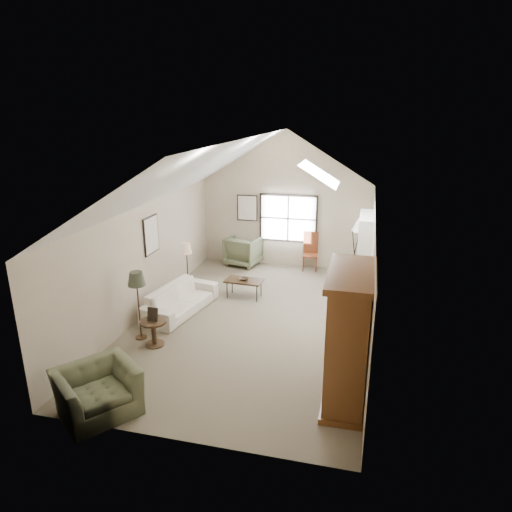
% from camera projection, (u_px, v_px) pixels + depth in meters
% --- Properties ---
extents(room_shell, '(5.01, 8.01, 4.00)m').
position_uv_depth(room_shell, '(251.00, 177.00, 9.23)').
color(room_shell, '#726551').
rests_on(room_shell, ground).
extents(window, '(1.72, 0.08, 1.42)m').
position_uv_depth(window, '(288.00, 218.00, 13.41)').
color(window, black).
rests_on(window, room_shell).
extents(skylight, '(0.80, 1.20, 0.52)m').
position_uv_depth(skylight, '(320.00, 173.00, 9.76)').
color(skylight, white).
rests_on(skylight, room_shell).
extents(wall_art, '(1.97, 3.71, 0.88)m').
position_uv_depth(wall_art, '(200.00, 221.00, 11.91)').
color(wall_art, black).
rests_on(wall_art, room_shell).
extents(armoire, '(0.60, 1.50, 2.20)m').
position_uv_depth(armoire, '(348.00, 338.00, 7.17)').
color(armoire, brown).
rests_on(armoire, ground).
extents(tv_alcove, '(0.32, 1.30, 2.10)m').
position_uv_depth(tv_alcove, '(364.00, 258.00, 10.81)').
color(tv_alcove, white).
rests_on(tv_alcove, ground).
extents(media_console, '(0.34, 1.18, 0.60)m').
position_uv_depth(media_console, '(360.00, 291.00, 11.08)').
color(media_console, '#382316').
rests_on(media_console, ground).
extents(tv_panel, '(0.05, 0.90, 0.55)m').
position_uv_depth(tv_panel, '(362.00, 267.00, 10.88)').
color(tv_panel, black).
rests_on(tv_panel, media_console).
extents(sofa, '(1.21, 2.25, 0.62)m').
position_uv_depth(sofa, '(181.00, 299.00, 10.58)').
color(sofa, beige).
rests_on(sofa, ground).
extents(armchair_near, '(1.51, 1.53, 0.75)m').
position_uv_depth(armchair_near, '(97.00, 391.00, 7.03)').
color(armchair_near, '#606546').
rests_on(armchair_near, ground).
extents(armchair_far, '(1.13, 1.15, 0.88)m').
position_uv_depth(armchair_far, '(244.00, 251.00, 13.77)').
color(armchair_far, '#606547').
rests_on(armchair_far, ground).
extents(coffee_table, '(0.94, 0.56, 0.47)m').
position_uv_depth(coffee_table, '(244.00, 289.00, 11.42)').
color(coffee_table, '#342415').
rests_on(coffee_table, ground).
extents(bowl, '(0.23, 0.23, 0.05)m').
position_uv_depth(bowl, '(244.00, 279.00, 11.33)').
color(bowl, '#341E15').
rests_on(bowl, coffee_table).
extents(side_table, '(0.62, 0.62, 0.53)m').
position_uv_depth(side_table, '(154.00, 333.00, 9.09)').
color(side_table, '#3D2818').
rests_on(side_table, ground).
extents(side_chair, '(0.47, 0.47, 1.11)m').
position_uv_depth(side_chair, '(310.00, 252.00, 13.28)').
color(side_chair, maroon).
rests_on(side_chair, ground).
extents(tripod_lamp, '(0.58, 0.58, 1.69)m').
position_uv_depth(tripod_lamp, '(359.00, 248.00, 12.68)').
color(tripod_lamp, white).
rests_on(tripod_lamp, ground).
extents(dark_lamp, '(0.41, 0.41, 1.48)m').
position_uv_depth(dark_lamp, '(139.00, 305.00, 9.22)').
color(dark_lamp, '#2A2E20').
rests_on(dark_lamp, ground).
extents(tan_lamp, '(0.31, 0.31, 1.33)m').
position_uv_depth(tan_lamp, '(187.00, 267.00, 11.65)').
color(tan_lamp, tan).
rests_on(tan_lamp, ground).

